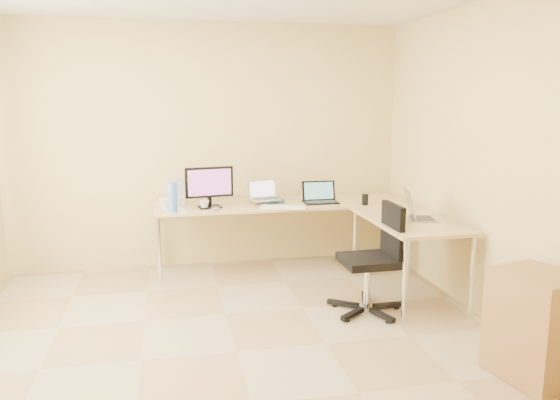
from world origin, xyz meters
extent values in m
plane|color=tan|center=(0.00, 0.00, 0.00)|extent=(4.50, 4.50, 0.00)
plane|color=#DAC473|center=(0.00, 2.25, 1.30)|extent=(4.50, 0.00, 4.50)
plane|color=#DAC473|center=(0.00, -2.25, 1.30)|extent=(4.50, 0.00, 4.50)
plane|color=#DAC473|center=(2.10, 0.00, 1.30)|extent=(0.00, 4.50, 4.50)
cube|color=tan|center=(0.72, 1.85, 0.36)|extent=(2.65, 0.70, 0.73)
cube|color=tan|center=(1.70, 0.85, 0.36)|extent=(0.70, 1.30, 0.73)
cube|color=black|center=(-0.04, 1.73, 0.94)|extent=(0.50, 0.23, 0.41)
cube|color=#235C57|center=(0.62, 1.92, 0.75)|extent=(0.26, 0.31, 0.05)
cube|color=silver|center=(0.54, 1.81, 0.87)|extent=(0.34, 0.29, 0.20)
cube|color=black|center=(1.12, 1.75, 0.84)|extent=(0.36, 0.26, 0.22)
cube|color=white|center=(0.67, 1.55, 0.74)|extent=(0.46, 0.27, 0.02)
ellipsoid|color=white|center=(0.65, 1.58, 0.75)|extent=(0.10, 0.08, 0.03)
imported|color=white|center=(-0.09, 1.68, 0.77)|extent=(0.10, 0.10, 0.09)
cylinder|color=silver|center=(-0.01, 1.55, 0.74)|extent=(0.14, 0.14, 0.03)
cylinder|color=#4A7EC8|center=(-0.40, 1.55, 0.88)|extent=(0.10, 0.10, 0.30)
cube|color=white|center=(-0.38, 1.66, 0.73)|extent=(0.25, 0.30, 0.01)
cube|color=silver|center=(-0.40, 1.92, 0.77)|extent=(0.26, 0.23, 0.08)
cylinder|color=silver|center=(-0.35, 2.05, 0.85)|extent=(0.23, 0.23, 0.25)
cylinder|color=black|center=(1.54, 1.55, 0.79)|extent=(0.06, 0.06, 0.11)
cube|color=#A1A2AD|center=(1.78, 0.78, 0.84)|extent=(0.39, 0.34, 0.22)
cube|color=black|center=(1.19, 0.54, 0.50)|extent=(0.57, 0.57, 0.94)
cube|color=#9B5620|center=(1.85, -0.76, 0.36)|extent=(0.52, 0.60, 0.71)
camera|label=1|loc=(-0.45, -3.71, 1.81)|focal=35.35mm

